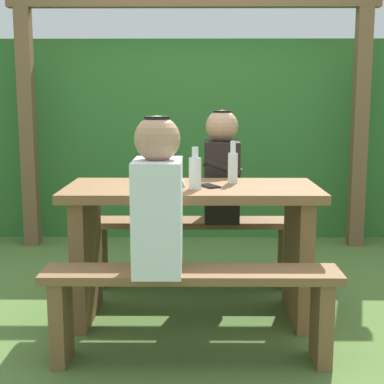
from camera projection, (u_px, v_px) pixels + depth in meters
The scene contains 14 objects.
ground_plane at pixel (192, 317), 3.29m from camera, with size 12.00×12.00×0.00m, color #4E6F33.
hedge_backdrop at pixel (194, 137), 5.47m from camera, with size 6.40×0.90×1.75m, color #2F692C.
pergola_post_left at pixel (28, 130), 4.77m from camera, with size 0.12×0.12×1.97m, color brown.
pergola_post_right at pixel (360, 130), 4.75m from camera, with size 0.12×0.12×1.97m, color brown.
pergola_crossbeam at pixel (193, 1), 4.59m from camera, with size 3.01×0.10×0.10m, color brown.
picnic_table at pixel (192, 230), 3.21m from camera, with size 1.40×0.64×0.77m.
bench_near at pixel (191, 297), 2.69m from camera, with size 1.40×0.24×0.46m.
bench_far at pixel (193, 239), 3.79m from camera, with size 1.40×0.24×0.46m.
person_white_shirt at pixel (158, 200), 2.62m from camera, with size 0.25×0.35×0.72m.
person_black_coat at pixel (222, 170), 3.71m from camera, with size 0.25×0.35×0.72m.
drinking_glass at pixel (164, 175), 3.28m from camera, with size 0.08×0.08×0.09m, color silver.
bottle_left at pixel (195, 172), 3.04m from camera, with size 0.07×0.07×0.23m.
bottle_right at pixel (233, 166), 3.25m from camera, with size 0.06×0.06×0.24m.
cell_phone at pixel (209, 186), 3.13m from camera, with size 0.07×0.14×0.01m, color black.
Camera 1 is at (0.02, -3.13, 1.26)m, focal length 53.35 mm.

